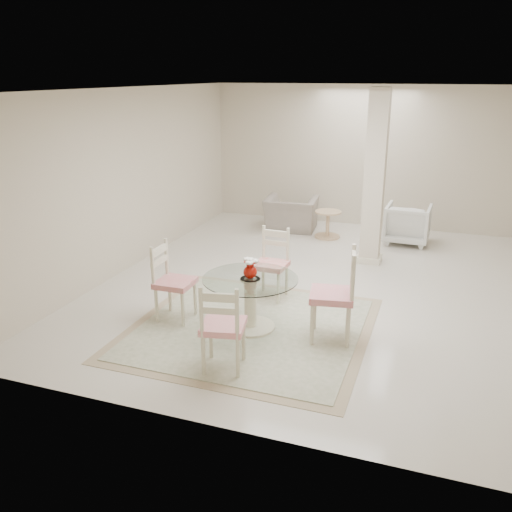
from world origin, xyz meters
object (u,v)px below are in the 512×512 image
(recliner_taupe, at_px, (291,214))
(side_table, at_px, (328,225))
(dining_chair_west, at_px, (170,276))
(red_vase, at_px, (250,268))
(dining_chair_east, at_px, (339,288))
(dining_chair_south, at_px, (222,322))
(column, at_px, (375,178))
(armchair_white, at_px, (408,224))
(dining_table, at_px, (250,303))
(dining_chair_north, at_px, (272,258))

(recliner_taupe, relative_size, side_table, 1.94)
(recliner_taupe, bearing_deg, dining_chair_west, 81.07)
(red_vase, relative_size, dining_chair_east, 0.21)
(dining_chair_east, height_order, dining_chair_south, dining_chair_east)
(column, bearing_deg, dining_chair_west, -123.72)
(armchair_white, bearing_deg, dining_table, 72.98)
(column, relative_size, armchair_white, 3.50)
(dining_chair_east, xyz_separation_m, side_table, (-0.98, 3.94, -0.40))
(dining_chair_south, xyz_separation_m, armchair_white, (1.38, 5.18, -0.21))
(dining_chair_east, xyz_separation_m, armchair_white, (0.43, 4.09, -0.28))
(dining_chair_west, height_order, recliner_taupe, dining_chair_west)
(dining_chair_south, bearing_deg, dining_chair_north, -98.06)
(dining_chair_east, distance_m, dining_chair_west, 2.05)
(dining_chair_north, relative_size, dining_chair_south, 0.98)
(dining_chair_east, xyz_separation_m, dining_chair_south, (-0.95, -1.09, -0.07))
(dining_chair_east, bearing_deg, recliner_taupe, -167.15)
(dining_chair_south, bearing_deg, dining_table, -97.59)
(dining_table, relative_size, dining_chair_south, 1.04)
(dining_table, distance_m, red_vase, 0.44)
(armchair_white, height_order, side_table, armchair_white)
(red_vase, xyz_separation_m, recliner_taupe, (-0.74, 4.30, -0.45))
(recliner_taupe, bearing_deg, column, 136.00)
(dining_chair_north, distance_m, armchair_white, 3.50)
(red_vase, distance_m, armchair_white, 4.43)
(armchair_white, bearing_deg, dining_chair_east, 86.24)
(dining_chair_west, bearing_deg, dining_chair_north, -42.60)
(dining_chair_south, height_order, armchair_white, dining_chair_south)
(column, distance_m, dining_table, 3.25)
(column, height_order, red_vase, column)
(column, height_order, side_table, column)
(dining_table, bearing_deg, red_vase, -18.43)
(column, bearing_deg, armchair_white, 68.97)
(dining_chair_north, bearing_deg, dining_chair_west, -129.48)
(red_vase, distance_m, dining_chair_south, 1.04)
(dining_chair_west, distance_m, side_table, 4.23)
(dining_chair_east, distance_m, dining_chair_north, 1.44)
(dining_chair_north, bearing_deg, dining_chair_east, -38.84)
(red_vase, relative_size, dining_chair_west, 0.23)
(dining_chair_north, bearing_deg, dining_table, -84.54)
(armchair_white, bearing_deg, recliner_taupe, -1.34)
(dining_chair_south, bearing_deg, dining_chair_east, -142.88)
(dining_chair_south, bearing_deg, column, -114.60)
(side_table, bearing_deg, dining_table, -90.67)
(dining_chair_north, xyz_separation_m, side_table, (0.10, 3.00, -0.32))
(dining_chair_east, relative_size, dining_chair_north, 1.14)
(dining_table, relative_size, armchair_white, 1.44)
(dining_chair_west, bearing_deg, armchair_white, -31.15)
(dining_chair_west, height_order, side_table, dining_chair_west)
(red_vase, bearing_deg, recliner_taupe, 99.73)
(column, xyz_separation_m, armchair_white, (0.48, 1.24, -1.00))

